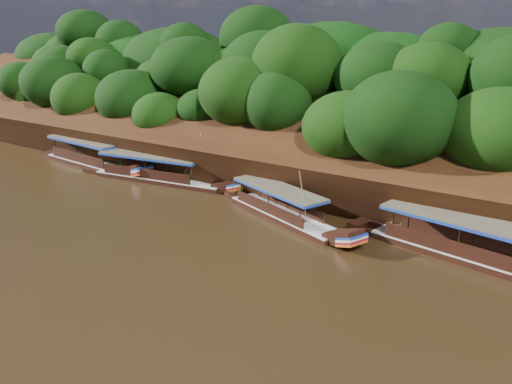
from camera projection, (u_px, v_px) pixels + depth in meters
The scene contains 7 objects.
ground at pixel (224, 252), 30.99m from camera, with size 160.00×160.00×0.00m, color black.
riverbank at pixel (372, 155), 48.10m from camera, with size 120.00×30.06×19.40m.
boat_0 at pixel (492, 258), 28.82m from camera, with size 15.66×4.54×7.18m.
boat_1 at pixel (290, 215), 35.89m from camera, with size 12.76×5.95×4.85m.
boat_2 at pixel (167, 177), 45.41m from camera, with size 15.77×4.59×5.35m.
boat_3 at pixel (96, 161), 50.77m from camera, with size 15.28×3.50×3.22m.
reeds at pixel (271, 193), 39.65m from camera, with size 49.01×2.27×2.02m.
Camera 1 is at (18.13, -22.03, 12.81)m, focal length 35.00 mm.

